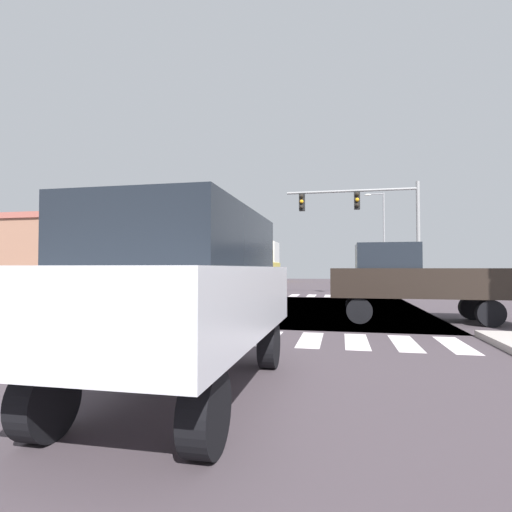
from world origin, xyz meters
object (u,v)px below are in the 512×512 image
(sedan_farside_1, at_px, (224,274))
(suv_middle_2, at_px, (187,284))
(street_lamp, at_px, (381,230))
(bank_building, at_px, (41,255))
(traffic_signal_mast, at_px, (364,212))
(box_truck_leading_3, at_px, (267,260))
(pickup_crossing_1, at_px, (411,278))

(sedan_farside_1, bearing_deg, suv_middle_2, 105.39)
(street_lamp, xyz_separation_m, suv_middle_2, (-5.55, -33.21, -3.63))
(bank_building, bearing_deg, suv_middle_2, -47.22)
(traffic_signal_mast, distance_m, suv_middle_2, 19.06)
(traffic_signal_mast, xyz_separation_m, box_truck_leading_3, (-10.24, 25.58, -2.17))
(traffic_signal_mast, bearing_deg, pickup_crossing_1, -85.84)
(sedan_farside_1, xyz_separation_m, pickup_crossing_1, (10.99, -17.39, 0.17))
(traffic_signal_mast, relative_size, pickup_crossing_1, 1.43)
(pickup_crossing_1, distance_m, box_truck_leading_3, 37.68)
(bank_building, bearing_deg, pickup_crossing_1, -31.14)
(pickup_crossing_1, height_order, box_truck_leading_3, box_truck_leading_3)
(street_lamp, bearing_deg, sedan_farside_1, -148.21)
(traffic_signal_mast, distance_m, box_truck_leading_3, 27.64)
(traffic_signal_mast, xyz_separation_m, sedan_farside_1, (-10.24, 6.96, -3.62))
(box_truck_leading_3, bearing_deg, sedan_farside_1, 90.00)
(pickup_crossing_1, xyz_separation_m, box_truck_leading_3, (-10.99, 36.01, 1.27))
(street_lamp, relative_size, bank_building, 0.62)
(street_lamp, bearing_deg, box_truck_leading_3, 139.15)
(street_lamp, bearing_deg, bank_building, -160.96)
(traffic_signal_mast, relative_size, street_lamp, 0.86)
(bank_building, xyz_separation_m, suv_middle_2, (21.95, -23.72, -1.29))
(sedan_farside_1, bearing_deg, box_truck_leading_3, -90.00)
(street_lamp, relative_size, suv_middle_2, 1.84)
(sedan_farside_1, distance_m, pickup_crossing_1, 20.57)
(traffic_signal_mast, distance_m, sedan_farside_1, 12.90)
(box_truck_leading_3, height_order, suv_middle_2, box_truck_leading_3)
(pickup_crossing_1, xyz_separation_m, suv_middle_2, (-3.99, -8.05, 0.10))
(street_lamp, distance_m, suv_middle_2, 33.87)
(sedan_farside_1, bearing_deg, street_lamp, -148.21)
(bank_building, height_order, box_truck_leading_3, bank_building)
(street_lamp, bearing_deg, pickup_crossing_1, -93.53)
(traffic_signal_mast, xyz_separation_m, suv_middle_2, (-3.24, -18.48, -3.34))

